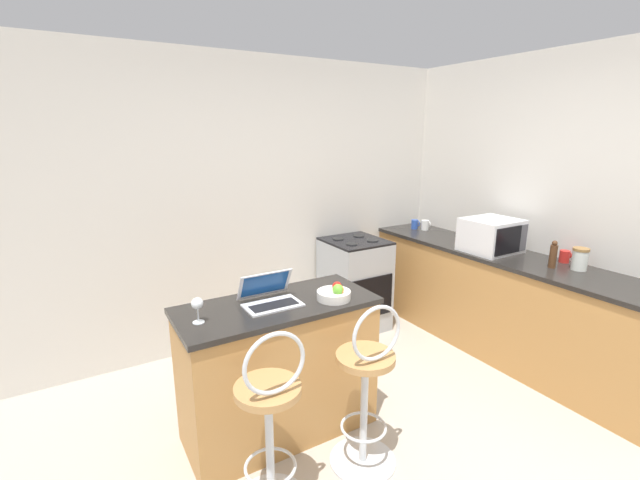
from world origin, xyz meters
The scene contains 15 objects.
wall_back centered at (0.00, 2.25, 1.30)m, with size 12.00×0.06×2.60m.
breakfast_bar centered at (-0.47, 0.87, 0.46)m, with size 1.24×0.56×0.91m.
counter_right centered at (1.71, 0.86, 0.46)m, with size 0.61×2.75×0.91m.
bar_stool_near centered at (-0.77, 0.33, 0.50)m, with size 0.40×0.40×1.05m.
bar_stool_far centered at (-0.17, 0.33, 0.50)m, with size 0.40×0.40×1.05m.
laptop centered at (-0.51, 0.89, 0.96)m, with size 0.34×0.27×0.19m.
microwave centered at (1.67, 0.97, 1.06)m, with size 0.45×0.41×0.29m.
stove_range centered at (0.87, 1.91, 0.46)m, with size 0.55×0.59×0.92m.
mug_red centered at (1.91, 0.45, 0.96)m, with size 0.10×0.08×0.10m.
pepper_mill centered at (1.68, 0.42, 1.01)m, with size 0.05×0.05×0.22m.
mug_white centered at (1.78, 1.90, 0.96)m, with size 0.10×0.08×0.10m.
storage_jar centered at (1.81, 0.28, 1.00)m, with size 0.12×0.12×0.17m.
fruit_bowl centered at (-0.13, 0.74, 0.95)m, with size 0.22×0.22×0.11m.
wine_glass_tall centered at (-0.97, 0.84, 1.02)m, with size 0.07×0.07×0.15m.
mug_blue centered at (1.72, 1.99, 0.96)m, with size 0.09×0.07×0.10m.
Camera 1 is at (-1.51, -1.40, 1.95)m, focal length 24.00 mm.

